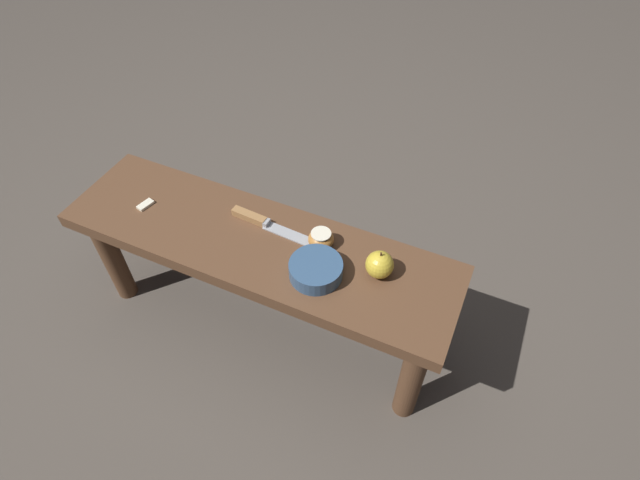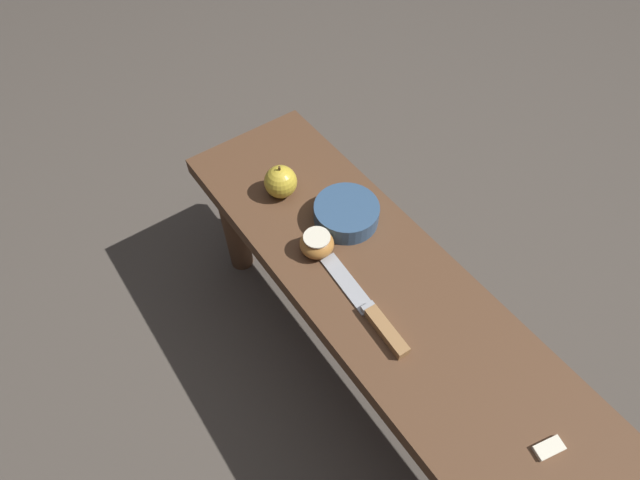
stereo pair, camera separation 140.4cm
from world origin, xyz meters
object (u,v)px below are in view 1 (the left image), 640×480
(wooden_bench, at_px, (259,259))
(apple_whole, at_px, (380,265))
(knife, at_px, (260,221))
(apple_cut, at_px, (321,239))
(bowl, at_px, (316,269))

(wooden_bench, bearing_deg, apple_whole, 4.81)
(knife, bearing_deg, wooden_bench, -66.82)
(apple_whole, distance_m, apple_cut, 0.17)
(knife, distance_m, bowl, 0.24)
(knife, xyz_separation_m, apple_whole, (0.35, -0.03, 0.03))
(apple_cut, xyz_separation_m, bowl, (0.03, -0.10, -0.00))
(bowl, bearing_deg, apple_whole, 25.77)
(wooden_bench, xyz_separation_m, apple_whole, (0.33, 0.03, 0.11))
(apple_whole, xyz_separation_m, bowl, (-0.14, -0.07, -0.01))
(wooden_bench, xyz_separation_m, bowl, (0.19, -0.04, 0.10))
(knife, xyz_separation_m, apple_cut, (0.18, -0.00, 0.02))
(apple_cut, bearing_deg, apple_whole, -9.10)
(apple_cut, bearing_deg, bowl, -72.91)
(wooden_bench, relative_size, knife, 4.42)
(wooden_bench, relative_size, apple_cut, 16.17)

